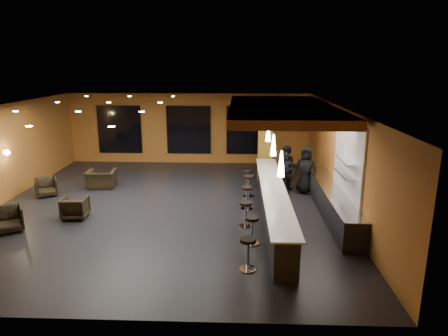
{
  "coord_description": "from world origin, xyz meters",
  "views": [
    {
      "loc": [
        2.53,
        -13.29,
        4.92
      ],
      "look_at": [
        2.0,
        0.5,
        1.3
      ],
      "focal_mm": 32.0,
      "sensor_mm": 36.0,
      "label": 1
    }
  ],
  "objects_px": {
    "prep_counter": "(331,202)",
    "staff_b": "(287,168)",
    "pendant_0": "(281,164)",
    "armchair_d": "(102,179)",
    "armchair_a": "(8,219)",
    "armchair_c": "(46,187)",
    "armchair_b": "(75,208)",
    "bar_stool_2": "(246,211)",
    "bar_counter": "(273,204)",
    "bar_stool_3": "(247,195)",
    "bar_stool_1": "(252,227)",
    "pendant_2": "(268,132)",
    "bar_stool_4": "(249,183)",
    "bar_stool_5": "(247,177)",
    "column": "(265,140)",
    "staff_c": "(306,170)",
    "bar_stool_0": "(248,250)",
    "pendant_1": "(273,145)",
    "staff_a": "(286,173)"
  },
  "relations": [
    {
      "from": "staff_c",
      "to": "armchair_c",
      "type": "height_order",
      "value": "staff_c"
    },
    {
      "from": "staff_a",
      "to": "armchair_a",
      "type": "height_order",
      "value": "staff_a"
    },
    {
      "from": "armchair_a",
      "to": "armchair_c",
      "type": "height_order",
      "value": "armchair_a"
    },
    {
      "from": "staff_a",
      "to": "bar_stool_0",
      "type": "relative_size",
      "value": 1.94
    },
    {
      "from": "bar_counter",
      "to": "bar_stool_3",
      "type": "distance_m",
      "value": 1.17
    },
    {
      "from": "prep_counter",
      "to": "armchair_c",
      "type": "bearing_deg",
      "value": 171.79
    },
    {
      "from": "armchair_a",
      "to": "armchair_c",
      "type": "xyz_separation_m",
      "value": [
        -0.43,
        3.33,
        -0.03
      ]
    },
    {
      "from": "staff_b",
      "to": "bar_stool_2",
      "type": "xyz_separation_m",
      "value": [
        -1.7,
        -3.83,
        -0.38
      ]
    },
    {
      "from": "pendant_0",
      "to": "armchair_c",
      "type": "distance_m",
      "value": 9.6
    },
    {
      "from": "pendant_0",
      "to": "armchair_a",
      "type": "xyz_separation_m",
      "value": [
        -8.06,
        0.68,
        -1.97
      ]
    },
    {
      "from": "staff_a",
      "to": "staff_b",
      "type": "relative_size",
      "value": 0.89
    },
    {
      "from": "armchair_c",
      "to": "staff_b",
      "type": "bearing_deg",
      "value": -24.5
    },
    {
      "from": "armchair_a",
      "to": "armchair_d",
      "type": "distance_m",
      "value": 4.63
    },
    {
      "from": "prep_counter",
      "to": "staff_b",
      "type": "bearing_deg",
      "value": 114.52
    },
    {
      "from": "staff_c",
      "to": "armchair_b",
      "type": "height_order",
      "value": "staff_c"
    },
    {
      "from": "prep_counter",
      "to": "staff_c",
      "type": "relative_size",
      "value": 3.23
    },
    {
      "from": "pendant_1",
      "to": "pendant_2",
      "type": "xyz_separation_m",
      "value": [
        0.0,
        2.5,
        0.0
      ]
    },
    {
      "from": "armchair_d",
      "to": "armchair_a",
      "type": "bearing_deg",
      "value": 67.65
    },
    {
      "from": "staff_b",
      "to": "bar_stool_0",
      "type": "bearing_deg",
      "value": -94.81
    },
    {
      "from": "staff_b",
      "to": "armchair_a",
      "type": "relative_size",
      "value": 2.17
    },
    {
      "from": "bar_counter",
      "to": "armchair_c",
      "type": "bearing_deg",
      "value": 166.66
    },
    {
      "from": "bar_stool_1",
      "to": "bar_stool_5",
      "type": "relative_size",
      "value": 1.12
    },
    {
      "from": "pendant_1",
      "to": "armchair_a",
      "type": "distance_m",
      "value": 8.5
    },
    {
      "from": "armchair_a",
      "to": "bar_stool_1",
      "type": "distance_m",
      "value": 7.35
    },
    {
      "from": "staff_c",
      "to": "armchair_d",
      "type": "height_order",
      "value": "staff_c"
    },
    {
      "from": "pendant_0",
      "to": "column",
      "type": "bearing_deg",
      "value": 90.0
    },
    {
      "from": "bar_counter",
      "to": "pendant_1",
      "type": "height_order",
      "value": "pendant_1"
    },
    {
      "from": "armchair_a",
      "to": "armchair_d",
      "type": "height_order",
      "value": "armchair_a"
    },
    {
      "from": "pendant_1",
      "to": "bar_stool_0",
      "type": "xyz_separation_m",
      "value": [
        -0.88,
        -3.9,
        -1.82
      ]
    },
    {
      "from": "armchair_d",
      "to": "armchair_b",
      "type": "bearing_deg",
      "value": 88.96
    },
    {
      "from": "staff_b",
      "to": "bar_stool_5",
      "type": "bearing_deg",
      "value": -177.54
    },
    {
      "from": "staff_c",
      "to": "armchair_d",
      "type": "bearing_deg",
      "value": -164.93
    },
    {
      "from": "staff_a",
      "to": "column",
      "type": "bearing_deg",
      "value": 118.02
    },
    {
      "from": "armchair_a",
      "to": "bar_stool_3",
      "type": "xyz_separation_m",
      "value": [
        7.23,
        2.13,
        0.15
      ]
    },
    {
      "from": "armchair_b",
      "to": "bar_stool_2",
      "type": "relative_size",
      "value": 0.98
    },
    {
      "from": "bar_counter",
      "to": "bar_stool_1",
      "type": "relative_size",
      "value": 9.91
    },
    {
      "from": "prep_counter",
      "to": "bar_stool_5",
      "type": "distance_m",
      "value": 3.95
    },
    {
      "from": "column",
      "to": "pendant_2",
      "type": "relative_size",
      "value": 5.0
    },
    {
      "from": "staff_c",
      "to": "prep_counter",
      "type": "bearing_deg",
      "value": -59.02
    },
    {
      "from": "pendant_0",
      "to": "armchair_d",
      "type": "height_order",
      "value": "pendant_0"
    },
    {
      "from": "armchair_c",
      "to": "bar_stool_2",
      "type": "distance_m",
      "value": 8.07
    },
    {
      "from": "bar_stool_4",
      "to": "bar_stool_5",
      "type": "distance_m",
      "value": 1.16
    },
    {
      "from": "staff_a",
      "to": "bar_stool_5",
      "type": "xyz_separation_m",
      "value": [
        -1.48,
        0.56,
        -0.34
      ]
    },
    {
      "from": "bar_stool_5",
      "to": "column",
      "type": "bearing_deg",
      "value": 58.94
    },
    {
      "from": "prep_counter",
      "to": "armchair_d",
      "type": "distance_m",
      "value": 9.09
    },
    {
      "from": "armchair_a",
      "to": "staff_b",
      "type": "bearing_deg",
      "value": -6.27
    },
    {
      "from": "bar_stool_0",
      "to": "bar_stool_5",
      "type": "height_order",
      "value": "bar_stool_0"
    },
    {
      "from": "bar_stool_3",
      "to": "bar_stool_5",
      "type": "bearing_deg",
      "value": 88.66
    },
    {
      "from": "pendant_2",
      "to": "bar_stool_4",
      "type": "height_order",
      "value": "pendant_2"
    },
    {
      "from": "staff_a",
      "to": "bar_stool_4",
      "type": "height_order",
      "value": "staff_a"
    }
  ]
}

